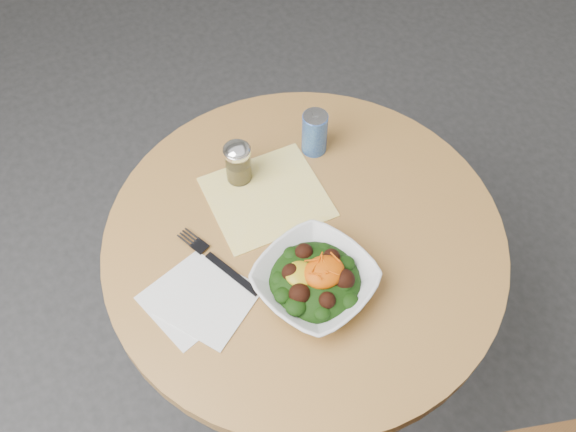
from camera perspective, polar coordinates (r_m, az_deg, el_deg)
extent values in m
plane|color=#2E2E31|center=(2.10, 1.04, -12.91)|extent=(6.00, 6.00, 0.00)
cylinder|color=black|center=(2.09, 1.05, -12.76)|extent=(0.52, 0.52, 0.03)
cylinder|color=black|center=(1.77, 1.22, -8.72)|extent=(0.10, 0.10, 0.71)
cylinder|color=#BF7D45|center=(1.44, 1.48, -2.29)|extent=(0.90, 0.90, 0.04)
cube|color=yellow|center=(1.49, -1.90, 1.72)|extent=(0.28, 0.26, 0.00)
cube|color=white|center=(1.36, -8.69, -7.34)|extent=(0.21, 0.21, 0.00)
cube|color=white|center=(1.36, -7.01, -7.46)|extent=(0.23, 0.23, 0.00)
imported|color=silver|center=(1.34, 2.41, -5.80)|extent=(0.30, 0.30, 0.06)
ellipsoid|color=black|center=(1.34, 2.41, -5.83)|extent=(0.19, 0.19, 0.07)
ellipsoid|color=gold|center=(1.31, 1.06, -5.16)|extent=(0.06, 0.06, 0.02)
ellipsoid|color=#D65604|center=(1.31, 3.21, -4.98)|extent=(0.09, 0.07, 0.04)
cube|color=black|center=(1.38, -4.97, -5.15)|extent=(0.07, 0.14, 0.00)
cube|color=black|center=(1.43, -8.36, -2.29)|extent=(0.06, 0.09, 0.00)
cylinder|color=silver|center=(1.49, -4.45, 4.56)|extent=(0.06, 0.06, 0.09)
cylinder|color=#A3904C|center=(1.50, -4.40, 4.09)|extent=(0.05, 0.05, 0.05)
cylinder|color=white|center=(1.45, -4.57, 5.79)|extent=(0.06, 0.06, 0.01)
ellipsoid|color=white|center=(1.45, -4.59, 5.93)|extent=(0.06, 0.06, 0.03)
cylinder|color=#0D2B98|center=(1.54, 2.38, 7.38)|extent=(0.06, 0.06, 0.11)
cylinder|color=#BABAC1|center=(1.50, 2.45, 8.86)|extent=(0.06, 0.06, 0.00)
cube|color=#BABAC1|center=(1.50, 2.39, 9.12)|extent=(0.02, 0.02, 0.00)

